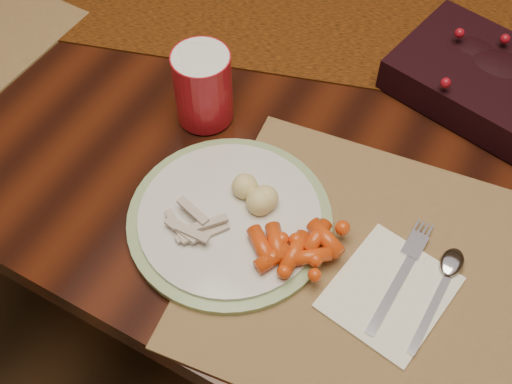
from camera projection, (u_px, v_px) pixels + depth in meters
The scene contains 12 objects.
floor at pixel (329, 303), 1.55m from camera, with size 5.00×5.00×0.00m, color black.
dining_table at pixel (347, 219), 1.24m from camera, with size 1.80×1.00×0.75m, color black.
table_runner at pixel (453, 14), 1.02m from camera, with size 1.86×0.38×0.00m, color #543307.
placemat_main at pixel (410, 287), 0.74m from camera, with size 0.50×0.36×0.00m, color #88654E.
dinner_plate at pixel (230, 218), 0.78m from camera, with size 0.25×0.25×0.01m, color silver.
baby_carrots at pixel (279, 241), 0.74m from camera, with size 0.11×0.09×0.02m, color #D83F0E, non-canonical shape.
mashed_potatoes at pixel (260, 182), 0.78m from camera, with size 0.08×0.07×0.04m, color tan, non-canonical shape.
turkey_shreds at pixel (194, 224), 0.76m from camera, with size 0.07×0.06×0.02m, color beige, non-canonical shape.
napkin at pixel (390, 292), 0.73m from camera, with size 0.12×0.14×0.00m, color white.
fork at pixel (398, 281), 0.74m from camera, with size 0.02×0.15×0.00m, color #ABAABE, non-canonical shape.
spoon at pixel (437, 297), 0.72m from camera, with size 0.03×0.14×0.00m, color #A0A2B9, non-canonical shape.
red_cup at pixel (203, 87), 0.85m from camera, with size 0.08×0.08×0.11m, color #AC1420.
Camera 1 is at (0.17, -0.68, 1.42)m, focal length 45.00 mm.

